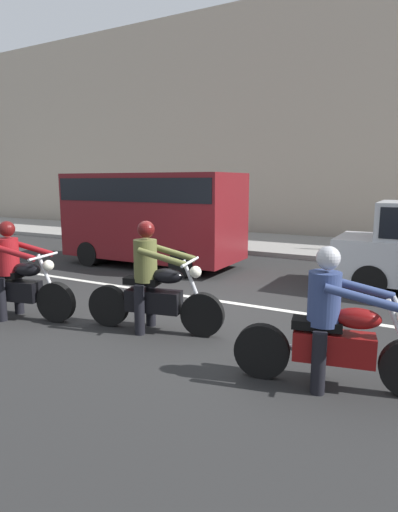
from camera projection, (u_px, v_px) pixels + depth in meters
ground_plane at (188, 313)px, 7.19m from camera, size 80.00×80.00×0.00m
sidewalk_slab at (310, 246)px, 14.08m from camera, size 40.00×4.40×0.14m
building_facade at (338, 118)px, 16.23m from camera, size 40.00×1.40×9.16m
lane_marking_stripe at (198, 298)px, 8.11m from camera, size 18.00×0.14×0.01m
motorcycle_with_rider_crimson at (15, 279)px, 6.84m from camera, size 2.06×0.78×1.57m
motorcycle_with_rider_olive at (153, 287)px, 6.24m from camera, size 2.11×0.77×1.63m
motorcycle_with_rider_denim_blue at (333, 331)px, 4.52m from camera, size 2.13×0.77×1.53m
parked_van_maroon at (152, 213)px, 11.05m from camera, size 4.59×1.96×2.39m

